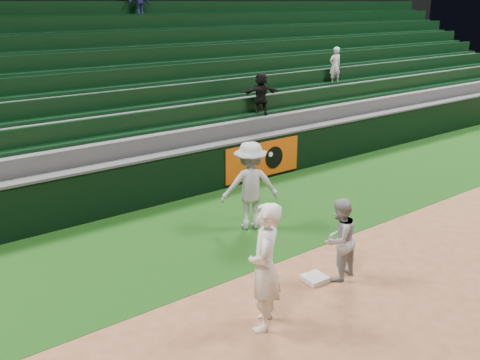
% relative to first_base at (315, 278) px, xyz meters
% --- Properties ---
extents(ground, '(70.00, 70.00, 0.00)m').
position_rel_first_base_xyz_m(ground, '(-0.02, 0.04, -0.04)').
color(ground, brown).
rests_on(ground, ground).
extents(foul_grass, '(36.00, 4.20, 0.01)m').
position_rel_first_base_xyz_m(foul_grass, '(-0.02, 3.04, -0.04)').
color(foul_grass, '#0F330C').
rests_on(foul_grass, ground).
extents(first_base, '(0.43, 0.43, 0.09)m').
position_rel_first_base_xyz_m(first_base, '(0.00, 0.00, 0.00)').
color(first_base, silver).
rests_on(first_base, ground).
extents(first_baseman, '(0.88, 0.87, 2.05)m').
position_rel_first_base_xyz_m(first_baseman, '(-1.65, -0.52, 0.98)').
color(first_baseman, white).
rests_on(first_baseman, ground).
extents(baserunner, '(0.84, 0.70, 1.55)m').
position_rel_first_base_xyz_m(baserunner, '(0.40, -0.17, 0.73)').
color(baserunner, '#92949C').
rests_on(baserunner, ground).
extents(base_coach, '(1.47, 1.22, 1.97)m').
position_rel_first_base_xyz_m(base_coach, '(0.58, 2.62, 0.95)').
color(base_coach, '#A7A9B5').
rests_on(base_coach, foul_grass).
extents(field_wall, '(36.00, 0.45, 1.25)m').
position_rel_first_base_xyz_m(field_wall, '(0.01, 5.24, 0.59)').
color(field_wall, black).
rests_on(field_wall, ground).
extents(stadium_seating, '(36.00, 5.95, 5.55)m').
position_rel_first_base_xyz_m(stadium_seating, '(-0.02, 9.01, 1.66)').
color(stadium_seating, '#3E3E40').
rests_on(stadium_seating, ground).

